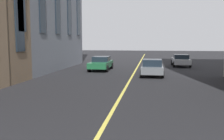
% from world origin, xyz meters
% --- Properties ---
extents(lane_centre_line, '(80.00, 0.16, 0.01)m').
position_xyz_m(lane_centre_line, '(20.00, 0.00, 0.00)').
color(lane_centre_line, '#D8C64C').
rests_on(lane_centre_line, ground_plane).
extents(car_silver_parked_a, '(4.40, 1.95, 1.37)m').
position_xyz_m(car_silver_parked_a, '(34.86, -4.90, 0.70)').
color(car_silver_parked_a, '#B7BABF').
rests_on(car_silver_parked_a, ground_plane).
extents(car_grey_mid, '(3.90, 1.89, 1.40)m').
position_xyz_m(car_grey_mid, '(26.18, -1.63, 0.70)').
color(car_grey_mid, slate).
rests_on(car_grey_mid, ground_plane).
extents(car_green_oncoming, '(4.40, 1.95, 1.37)m').
position_xyz_m(car_green_oncoming, '(29.53, 3.43, 0.70)').
color(car_green_oncoming, '#1E6038').
rests_on(car_green_oncoming, ground_plane).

